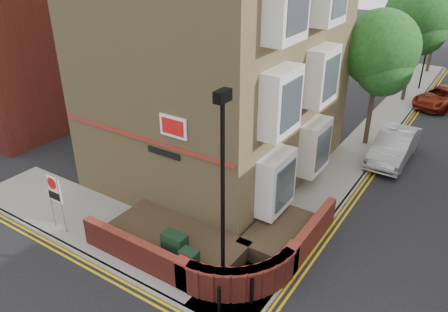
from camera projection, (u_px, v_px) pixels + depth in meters
ground at (157, 295)px, 13.18m from camera, size 120.00×120.00×0.00m
pavement_corner at (111, 230)px, 15.99m from camera, size 13.00×3.00×0.12m
pavement_main at (376, 131)px, 24.12m from camera, size 2.00×32.00×0.12m
kerb_side at (79, 252)px, 14.87m from camera, size 13.00×0.15×0.12m
kerb_main_near at (394, 135)px, 23.63m from camera, size 0.15×32.00×0.12m
yellow_lines_side at (73, 258)px, 14.71m from camera, size 13.00×0.28×0.01m
yellow_lines_main at (399, 137)px, 23.53m from camera, size 0.28×32.00×0.01m
corner_building at (223, 31)px, 17.73m from camera, size 8.95×10.40×13.60m
garden_wall at (205, 250)px, 15.05m from camera, size 6.80×6.00×1.20m
lamppost at (223, 199)px, 11.79m from camera, size 0.25×0.50×6.30m
utility_cabinet_large at (175, 249)px, 13.98m from camera, size 0.80×0.45×1.20m
utility_cabinet_small at (189, 265)px, 13.38m from camera, size 0.55×0.40×1.10m
bollard_near at (219, 300)px, 12.25m from camera, size 0.11×0.11×0.90m
bollard_far at (252, 291)px, 12.55m from camera, size 0.11×0.11×0.90m
zone_sign at (54, 194)px, 15.26m from camera, size 0.72×0.07×2.20m
side_building at (42, 39)px, 24.43m from camera, size 6.40×10.40×9.00m
tree_near at (379, 54)px, 20.56m from camera, size 3.64×3.65×6.70m
tree_mid at (418, 19)px, 26.31m from camera, size 4.03×4.03×7.42m
tree_far at (441, 8)px, 32.41m from camera, size 3.81×3.81×7.00m
traffic_light_assembly at (427, 50)px, 29.41m from camera, size 0.20×0.16×4.20m
silver_car_near at (394, 146)px, 20.81m from camera, size 1.57×4.46×1.47m
red_car_main at (441, 97)px, 27.47m from camera, size 3.23×4.78×1.22m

